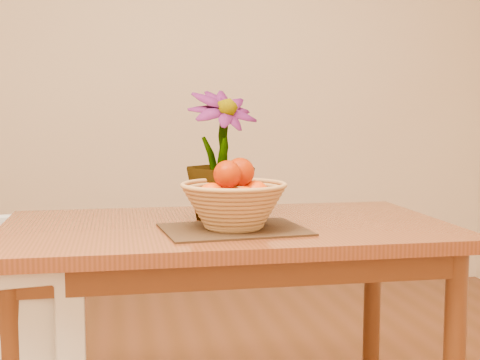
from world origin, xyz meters
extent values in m
cube|color=beige|center=(0.00, 2.25, 1.35)|extent=(4.00, 0.02, 2.70)
cube|color=maroon|center=(0.00, 0.30, 0.73)|extent=(1.40, 0.80, 0.04)
cube|color=#4F2912|center=(0.00, 0.30, 0.67)|extent=(1.28, 0.68, 0.08)
cylinder|color=#4F2912|center=(-0.62, 0.62, 0.35)|extent=(0.06, 0.06, 0.71)
cylinder|color=#4F2912|center=(0.62, 0.62, 0.35)|extent=(0.06, 0.06, 0.71)
cube|color=#352113|center=(0.00, 0.18, 0.75)|extent=(0.45, 0.35, 0.01)
cylinder|color=#B77F4C|center=(0.00, 0.18, 0.76)|extent=(0.16, 0.16, 0.01)
sphere|color=#EC3003|center=(0.00, 0.18, 0.85)|extent=(0.07, 0.07, 0.07)
sphere|color=#EC3003|center=(0.07, 0.20, 0.85)|extent=(0.09, 0.09, 0.09)
sphere|color=#EC3003|center=(-0.02, 0.25, 0.85)|extent=(0.08, 0.08, 0.08)
sphere|color=#EC3003|center=(-0.07, 0.16, 0.85)|extent=(0.09, 0.09, 0.09)
sphere|color=#EC3003|center=(0.02, 0.11, 0.85)|extent=(0.08, 0.08, 0.08)
sphere|color=#EC3003|center=(0.02, 0.20, 0.92)|extent=(0.09, 0.09, 0.09)
sphere|color=#EC3003|center=(-0.02, 0.16, 0.92)|extent=(0.08, 0.08, 0.08)
sphere|color=#EC3003|center=(0.02, 0.20, 0.92)|extent=(0.09, 0.09, 0.09)
sphere|color=#EC3003|center=(-0.02, 0.16, 0.92)|extent=(0.08, 0.08, 0.08)
imported|color=#1B4B15|center=(0.00, 0.41, 0.96)|extent=(0.31, 0.31, 0.42)
camera|label=1|loc=(-0.34, -1.76, 1.11)|focal=50.00mm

